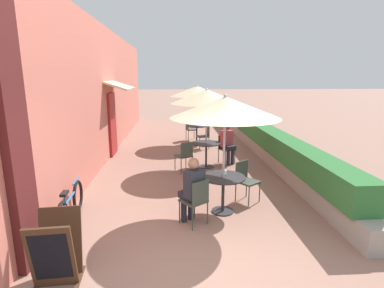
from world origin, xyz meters
TOP-DOWN VIEW (x-y plane):
  - ground_plane at (0.00, 0.00)m, footprint 120.00×120.00m
  - cafe_facade_wall at (-2.54, 7.52)m, footprint 0.98×15.31m
  - planter_hedge at (2.75, 7.56)m, footprint 0.60×14.31m
  - patio_table_near at (0.65, 2.12)m, footprint 0.86×0.86m
  - patio_umbrella_near at (0.65, 2.12)m, footprint 2.06×2.06m
  - cafe_chair_near_left at (0.09, 1.59)m, footprint 0.56×0.56m
  - seated_patron_near_left at (0.02, 1.68)m, footprint 0.50×0.51m
  - cafe_chair_near_right at (1.22, 2.64)m, footprint 0.56×0.56m
  - coffee_cup_near at (0.70, 2.23)m, footprint 0.07×0.07m
  - patio_table_mid at (0.65, 5.15)m, footprint 0.86×0.86m
  - patio_umbrella_mid at (0.65, 5.15)m, footprint 2.06×2.06m
  - cafe_chair_mid_left at (0.00, 4.72)m, footprint 0.54×0.54m
  - cafe_chair_mid_right at (1.29, 5.57)m, footprint 0.54×0.54m
  - seated_patron_mid_right at (1.35, 5.47)m, footprint 0.47×0.50m
  - patio_table_far at (0.61, 8.31)m, footprint 0.86×0.86m
  - patio_umbrella_far at (0.61, 8.31)m, footprint 2.06×2.06m
  - cafe_chair_far_left at (0.37, 9.04)m, footprint 0.48×0.48m
  - cafe_chair_far_right at (0.86, 7.58)m, footprint 0.48×0.48m
  - coffee_cup_far at (0.62, 8.38)m, footprint 0.07×0.07m
  - bicycle_leaning at (-2.20, 1.83)m, footprint 0.16×1.68m
  - menu_board at (-1.84, 0.21)m, footprint 0.61×0.67m

SIDE VIEW (x-z plane):
  - ground_plane at x=0.00m, z-range 0.00..0.00m
  - bicycle_leaning at x=-2.20m, z-range -0.03..0.69m
  - menu_board at x=-1.84m, z-range -0.01..0.91m
  - cafe_chair_near_left at x=0.09m, z-range 0.08..0.95m
  - cafe_chair_near_right at x=1.22m, z-range 0.08..0.95m
  - cafe_chair_mid_left at x=0.00m, z-range 0.08..0.95m
  - cafe_chair_mid_right at x=1.29m, z-range 0.08..0.95m
  - cafe_chair_far_left at x=0.37m, z-range 0.08..0.95m
  - cafe_chair_far_right at x=0.86m, z-range 0.08..0.95m
  - planter_hedge at x=2.75m, z-range 0.03..1.04m
  - patio_table_near at x=0.65m, z-range 0.19..0.93m
  - patio_table_mid at x=0.65m, z-range 0.19..0.93m
  - patio_table_far at x=0.61m, z-range 0.19..0.93m
  - seated_patron_near_left at x=0.02m, z-range 0.06..1.31m
  - seated_patron_mid_right at x=1.35m, z-range 0.06..1.31m
  - coffee_cup_near at x=0.70m, z-range 0.74..0.83m
  - coffee_cup_far at x=0.62m, z-range 0.74..0.83m
  - patio_umbrella_near at x=0.65m, z-range 0.92..3.25m
  - patio_umbrella_mid at x=0.65m, z-range 0.92..3.25m
  - patio_umbrella_far at x=0.61m, z-range 0.92..3.25m
  - cafe_facade_wall at x=-2.54m, z-range -0.01..4.19m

